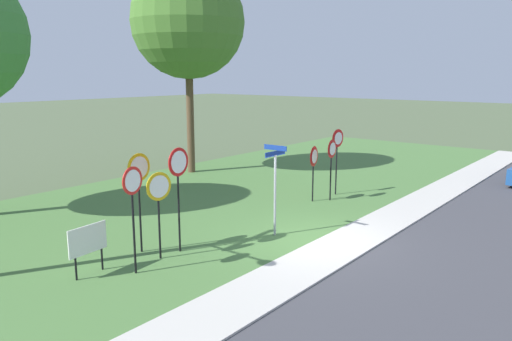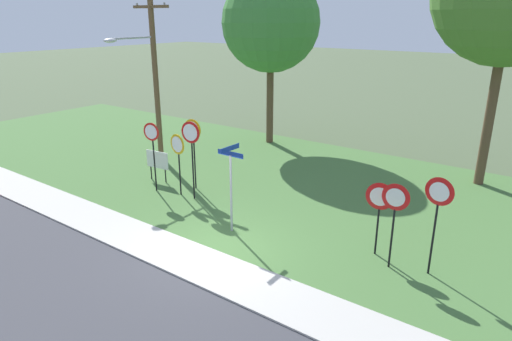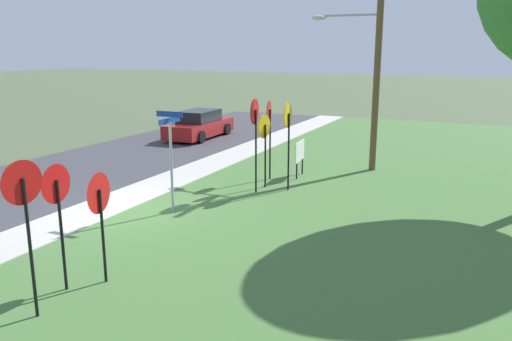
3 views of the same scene
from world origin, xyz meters
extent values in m
plane|color=#4C5B3D|center=(0.00, 0.00, 0.00)|extent=(160.00, 160.00, 0.00)
cube|color=#3D3D42|center=(0.00, -4.80, 0.01)|extent=(44.00, 6.40, 0.01)
cube|color=#BCB7AD|center=(0.00, -0.80, 0.03)|extent=(44.00, 1.60, 0.06)
cube|color=#477038|center=(0.00, 6.00, 0.02)|extent=(44.00, 12.00, 0.04)
cylinder|color=black|center=(-4.87, 2.19, 1.23)|extent=(0.06, 0.06, 2.38)
cylinder|color=red|center=(-4.87, 2.15, 2.37)|extent=(0.67, 0.16, 0.68)
cylinder|color=white|center=(-4.87, 2.13, 2.37)|extent=(0.52, 0.11, 0.53)
cylinder|color=black|center=(-3.84, 2.47, 1.05)|extent=(0.06, 0.06, 2.02)
cylinder|color=gold|center=(-3.84, 2.43, 2.01)|extent=(0.75, 0.10, 0.75)
cylinder|color=white|center=(-3.84, 2.41, 2.01)|extent=(0.58, 0.07, 0.59)
cylinder|color=black|center=(-3.15, 2.47, 1.33)|extent=(0.06, 0.06, 2.57)
cylinder|color=red|center=(-3.15, 2.42, 2.55)|extent=(0.77, 0.11, 0.77)
cylinder|color=white|center=(-3.15, 2.41, 2.55)|extent=(0.60, 0.08, 0.60)
cylinder|color=black|center=(-3.83, 3.27, 1.25)|extent=(0.06, 0.06, 2.43)
cylinder|color=gold|center=(-3.83, 3.23, 2.41)|extent=(0.77, 0.08, 0.77)
cylinder|color=white|center=(-3.83, 3.21, 2.41)|extent=(0.60, 0.05, 0.60)
cylinder|color=black|center=(5.30, 2.38, 1.23)|extent=(0.06, 0.06, 2.38)
cone|color=red|center=(5.30, 2.34, 2.34)|extent=(0.73, 0.12, 0.73)
cone|color=white|center=(5.30, 2.32, 2.34)|extent=(0.49, 0.08, 0.50)
cylinder|color=black|center=(4.35, 2.08, 1.09)|extent=(0.06, 0.06, 2.09)
cone|color=red|center=(4.35, 2.04, 2.06)|extent=(0.72, 0.08, 0.72)
cone|color=silver|center=(4.35, 2.02, 2.06)|extent=(0.49, 0.05, 0.49)
cylinder|color=black|center=(3.79, 2.53, 0.96)|extent=(0.06, 0.06, 1.83)
cone|color=red|center=(3.79, 2.49, 1.80)|extent=(0.77, 0.16, 0.78)
cone|color=white|center=(3.79, 2.46, 1.80)|extent=(0.52, 0.10, 0.53)
cylinder|color=#9EA0A8|center=(-0.39, 1.25, 1.26)|extent=(0.07, 0.07, 2.44)
cylinder|color=#9EA0A8|center=(-0.39, 1.25, 2.49)|extent=(0.09, 0.09, 0.03)
cube|color=navy|center=(-0.39, 1.25, 2.55)|extent=(0.96, 0.03, 0.15)
cube|color=navy|center=(-0.39, 1.25, 2.72)|extent=(0.03, 0.82, 0.15)
cylinder|color=brown|center=(-7.73, 5.06, 3.86)|extent=(0.24, 0.24, 7.65)
cylinder|color=#9EA0A8|center=(-7.73, 3.96, 5.55)|extent=(0.08, 2.20, 0.08)
ellipsoid|color=#B7B7BC|center=(-7.73, 2.86, 5.49)|extent=(0.40, 0.56, 0.18)
cylinder|color=black|center=(-6.02, 2.95, 0.32)|extent=(0.05, 0.05, 0.55)
cylinder|color=black|center=(-5.25, 3.02, 0.32)|extent=(0.05, 0.05, 0.55)
cube|color=white|center=(-5.63, 2.98, 0.94)|extent=(1.10, 0.14, 0.70)
cube|color=maroon|center=(-11.26, -4.47, 0.50)|extent=(4.52, 1.85, 0.68)
cube|color=black|center=(-11.26, -4.47, 1.12)|extent=(2.28, 1.52, 0.56)
cylinder|color=black|center=(-9.91, -3.56, 0.31)|extent=(0.61, 0.20, 0.60)
cylinder|color=black|center=(-9.85, -5.28, 0.31)|extent=(0.61, 0.20, 0.60)
cylinder|color=black|center=(-12.68, -3.66, 0.31)|extent=(0.61, 0.20, 0.60)
cylinder|color=black|center=(-12.62, -5.37, 0.31)|extent=(0.61, 0.20, 0.60)
camera|label=1|loc=(-11.94, -7.24, 4.85)|focal=34.56mm
camera|label=2|loc=(7.69, -8.49, 6.40)|focal=31.44mm
camera|label=3|loc=(10.84, 8.99, 4.39)|focal=36.14mm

